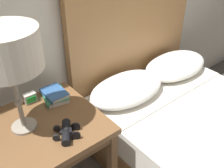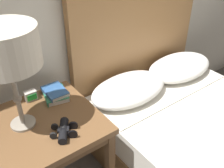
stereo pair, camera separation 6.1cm
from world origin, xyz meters
The scene contains 7 objects.
nightstand centered at (-0.53, 0.73, 0.57)m, with size 0.58×0.58×0.66m.
bed centered at (0.41, 0.18, 0.29)m, with size 1.23×2.01×1.31m.
table_lamp centered at (-0.62, 0.77, 1.10)m, with size 0.31×0.31×0.54m.
book_on_nightstand centered at (-0.38, 0.90, 0.68)m, with size 0.17×0.21×0.03m.
book_stacked_on_top centered at (-0.38, 0.89, 0.70)m, with size 0.12×0.17×0.02m.
binoculars_pair centered at (-0.48, 0.58, 0.69)m, with size 0.16×0.16×0.05m.
alarm_clock centered at (-0.50, 0.95, 0.69)m, with size 0.07×0.05×0.06m.
Camera 2 is at (-0.87, -0.35, 1.61)m, focal length 42.00 mm.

